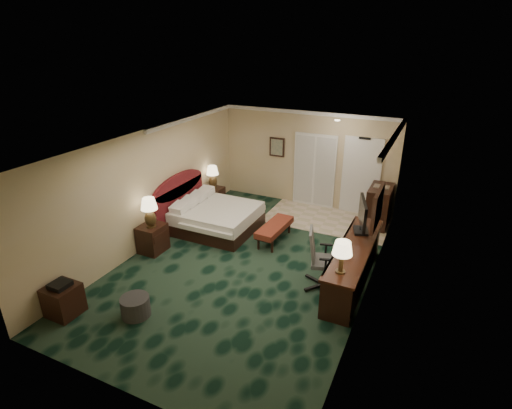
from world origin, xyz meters
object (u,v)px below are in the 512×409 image
at_px(nightstand_far, 214,198).
at_px(lamp_near, 150,213).
at_px(lamp_far, 213,177).
at_px(tv, 362,216).
at_px(side_table, 63,300).
at_px(desk_chair, 326,259).
at_px(nightstand_near, 153,238).
at_px(bed, 217,218).
at_px(bed_bench, 274,233).
at_px(ottoman, 135,306).
at_px(minibar, 379,206).
at_px(desk, 353,264).

relative_size(nightstand_far, lamp_near, 0.85).
height_order(lamp_far, tv, tv).
relative_size(side_table, desk_chair, 0.46).
relative_size(nightstand_near, lamp_far, 0.99).
distance_m(bed, side_table, 4.13).
distance_m(lamp_far, side_table, 5.29).
relative_size(bed_bench, ottoman, 2.51).
bearing_deg(bed, minibar, 29.10).
bearing_deg(ottoman, bed, 96.69).
relative_size(nightstand_near, tv, 0.71).
height_order(lamp_near, minibar, lamp_near).
xyz_separation_m(lamp_near, tv, (4.33, 1.39, 0.18)).
height_order(bed_bench, tv, tv).
relative_size(bed, minibar, 1.82).
bearing_deg(ottoman, lamp_far, 104.65).
bearing_deg(bed, nightstand_near, -115.84).
xyz_separation_m(bed, minibar, (3.63, 2.02, 0.22)).
bearing_deg(lamp_near, desk, 9.37).
xyz_separation_m(nightstand_far, minibar, (4.42, 0.86, 0.23)).
height_order(bed, ottoman, bed).
relative_size(bed, lamp_near, 2.74).
bearing_deg(bed_bench, minibar, 46.80).
bearing_deg(bed, ottoman, -83.31).
xyz_separation_m(bed, desk, (3.63, -0.90, 0.11)).
relative_size(bed_bench, minibar, 1.24).
relative_size(lamp_near, tv, 0.76).
height_order(nightstand_near, tv, tv).
distance_m(desk, tv, 1.01).
relative_size(ottoman, tv, 0.57).
relative_size(bed_bench, desk_chair, 1.05).
height_order(lamp_near, desk_chair, lamp_near).
height_order(ottoman, desk, desk).
height_order(nightstand_near, minibar, minibar).
xyz_separation_m(bed, lamp_near, (-0.73, -1.62, 0.68)).
relative_size(bed_bench, side_table, 2.26).
height_order(lamp_far, minibar, lamp_far).
height_order(nightstand_far, tv, tv).
height_order(nightstand_far, bed_bench, nightstand_far).
bearing_deg(lamp_far, desk_chair, -31.82).
xyz_separation_m(nightstand_far, bed_bench, (2.34, -1.12, -0.08)).
relative_size(nightstand_far, side_table, 1.03).
distance_m(bed, bed_bench, 1.56).
relative_size(side_table, tv, 0.63).
bearing_deg(bed_bench, bed, -175.03).
bearing_deg(ottoman, tv, 46.31).
bearing_deg(ottoman, lamp_near, 120.74).
bearing_deg(bed, lamp_near, -114.36).
xyz_separation_m(lamp_near, side_table, (-0.02, -2.44, -0.70)).
bearing_deg(tv, ottoman, -150.60).
distance_m(bed, nightstand_far, 1.41).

